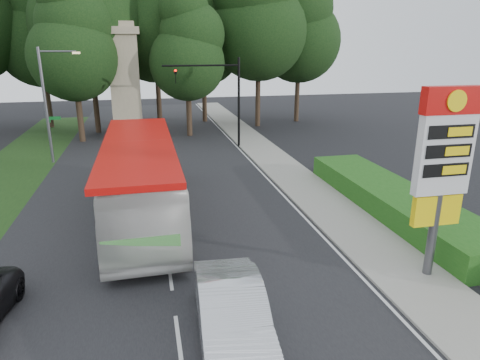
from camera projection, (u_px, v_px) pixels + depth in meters
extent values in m
plane|color=black|center=(180.00, 349.00, 11.92)|extent=(120.00, 120.00, 0.00)
cube|color=black|center=(160.00, 202.00, 23.09)|extent=(14.00, 80.00, 0.02)
cube|color=gray|center=(309.00, 190.00, 24.84)|extent=(3.00, 80.00, 0.12)
cube|color=#193814|center=(2.00, 181.00, 26.70)|extent=(5.00, 50.00, 0.02)
cube|color=#1B5115|center=(394.00, 201.00, 21.58)|extent=(3.00, 14.00, 1.20)
cylinder|color=#59595E|center=(432.00, 236.00, 15.22)|extent=(0.32, 0.32, 3.20)
cube|color=yellow|center=(436.00, 210.00, 14.92)|extent=(1.80, 0.25, 1.10)
cube|color=silver|center=(444.00, 154.00, 14.32)|extent=(2.00, 0.35, 2.80)
cube|color=#C00D0A|center=(452.00, 100.00, 13.78)|extent=(2.10, 0.40, 0.90)
cylinder|color=yellow|center=(457.00, 101.00, 13.57)|extent=(0.70, 0.05, 0.70)
cube|color=black|center=(452.00, 132.00, 13.90)|extent=(1.70, 0.04, 0.45)
cube|color=black|center=(449.00, 151.00, 14.10)|extent=(1.70, 0.04, 0.45)
cube|color=black|center=(446.00, 170.00, 14.29)|extent=(1.70, 0.04, 0.45)
cylinder|color=black|center=(239.00, 103.00, 34.64)|extent=(0.20, 0.20, 7.20)
cylinder|color=black|center=(201.00, 65.00, 33.11)|extent=(6.00, 0.14, 0.14)
imported|color=black|center=(175.00, 69.00, 32.77)|extent=(0.18, 0.22, 1.10)
sphere|color=#FF0C05|center=(175.00, 71.00, 32.66)|extent=(0.18, 0.18, 0.18)
cylinder|color=#59595E|center=(46.00, 107.00, 29.70)|extent=(0.20, 0.20, 8.00)
cylinder|color=#59595E|center=(57.00, 51.00, 28.83)|extent=(2.40, 0.12, 0.12)
cube|color=#FFE599|center=(76.00, 53.00, 29.11)|extent=(0.50, 0.22, 0.14)
cube|color=#0C591E|center=(54.00, 118.00, 30.03)|extent=(0.85, 0.04, 0.22)
cube|color=#0C591E|center=(49.00, 122.00, 30.45)|extent=(0.04, 0.85, 0.22)
cube|color=gray|center=(126.00, 88.00, 38.07)|extent=(2.50, 2.50, 9.00)
cube|color=gray|center=(121.00, 31.00, 36.63)|extent=(3.00, 3.00, 0.60)
cube|color=gray|center=(121.00, 24.00, 36.48)|extent=(2.20, 2.20, 0.50)
cylinder|color=#2D2116|center=(48.00, 101.00, 43.46)|extent=(0.50, 0.50, 5.40)
sphere|color=black|center=(41.00, 44.00, 41.79)|extent=(8.40, 8.40, 8.40)
sphere|color=black|center=(36.00, 11.00, 40.89)|extent=(7.20, 7.20, 7.20)
cylinder|color=#2D2116|center=(95.00, 99.00, 40.62)|extent=(0.50, 0.50, 6.48)
sphere|color=black|center=(88.00, 24.00, 38.62)|extent=(10.08, 10.08, 10.08)
cylinder|color=#2D2116|center=(159.00, 98.00, 43.81)|extent=(0.50, 0.50, 5.94)
sphere|color=black|center=(155.00, 35.00, 41.98)|extent=(9.24, 9.24, 9.24)
cylinder|color=#2D2116|center=(204.00, 98.00, 46.82)|extent=(0.50, 0.50, 5.22)
sphere|color=black|center=(203.00, 46.00, 45.21)|extent=(8.12, 8.12, 8.12)
sphere|color=black|center=(202.00, 17.00, 44.34)|extent=(6.96, 6.96, 6.96)
cylinder|color=#2D2116|center=(258.00, 96.00, 44.01)|extent=(0.50, 0.50, 6.12)
sphere|color=black|center=(259.00, 32.00, 42.11)|extent=(9.52, 9.52, 9.52)
cylinder|color=#2D2116|center=(297.00, 96.00, 46.99)|extent=(0.50, 0.50, 5.58)
sphere|color=black|center=(299.00, 41.00, 45.27)|extent=(8.68, 8.68, 8.68)
sphere|color=black|center=(300.00, 10.00, 44.33)|extent=(7.44, 7.44, 7.44)
cylinder|color=#2D2116|center=(80.00, 115.00, 36.96)|extent=(0.50, 0.50, 4.68)
sphere|color=black|center=(73.00, 57.00, 35.51)|extent=(7.28, 7.28, 7.28)
sphere|color=black|center=(70.00, 24.00, 34.73)|extent=(6.24, 6.24, 6.24)
cylinder|color=#2D2116|center=(189.00, 113.00, 39.46)|extent=(0.50, 0.50, 4.32)
sphere|color=black|center=(187.00, 63.00, 38.12)|extent=(6.72, 6.72, 6.72)
sphere|color=black|center=(186.00, 34.00, 37.40)|extent=(5.76, 5.76, 5.76)
sphere|color=black|center=(185.00, 9.00, 36.79)|extent=(4.32, 4.32, 4.32)
imported|color=silver|center=(140.00, 180.00, 20.62)|extent=(3.46, 13.54, 3.75)
imported|color=#B7BABF|center=(232.00, 315.00, 11.96)|extent=(2.18, 5.43, 1.75)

